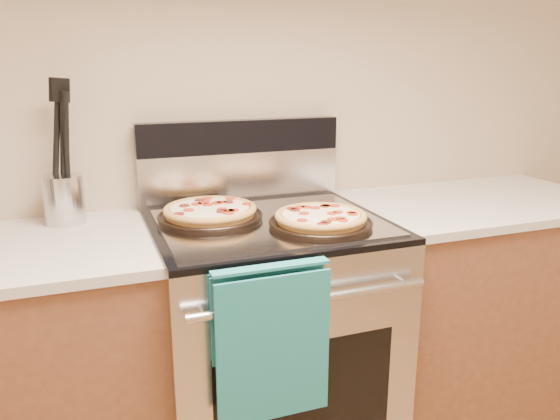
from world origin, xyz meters
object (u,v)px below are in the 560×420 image
object	(u,v)px
range_body	(269,349)
utensil_crock	(64,199)
pepperoni_pizza_back	(210,213)
pepperoni_pizza_front	(321,219)

from	to	relation	value
range_body	utensil_crock	size ratio (longest dim) A/B	5.58
range_body	utensil_crock	distance (m)	0.86
pepperoni_pizza_back	utensil_crock	xyz separation A→B (m)	(-0.45, 0.18, 0.04)
pepperoni_pizza_back	pepperoni_pizza_front	xyz separation A→B (m)	(0.31, -0.19, -0.00)
pepperoni_pizza_front	utensil_crock	distance (m)	0.84
pepperoni_pizza_front	utensil_crock	world-z (taller)	utensil_crock
range_body	pepperoni_pizza_front	size ratio (longest dim) A/B	2.79
pepperoni_pizza_back	pepperoni_pizza_front	size ratio (longest dim) A/B	1.05
pepperoni_pizza_back	pepperoni_pizza_front	world-z (taller)	pepperoni_pizza_back
range_body	utensil_crock	xyz separation A→B (m)	(-0.62, 0.24, 0.54)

